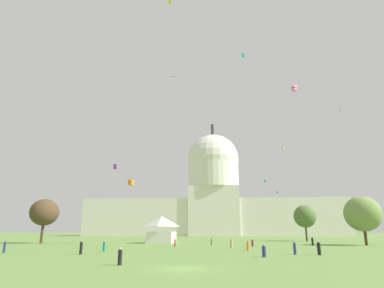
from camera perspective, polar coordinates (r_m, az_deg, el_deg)
name	(u,v)px	position (r m, az deg, el deg)	size (l,w,h in m)	color
ground_plane	(183,269)	(29.10, -1.67, -21.15)	(800.00, 800.00, 0.00)	olive
capitol_building	(214,199)	(191.87, 3.85, -9.67)	(146.58, 30.65, 66.65)	silver
event_tent	(162,229)	(85.18, -5.39, -14.76)	(7.24, 7.38, 6.59)	white
tree_west_mid	(45,212)	(91.50, -24.59, -10.93)	(9.25, 9.49, 10.82)	#4C3823
tree_east_near	(363,214)	(81.28, 27.89, -10.83)	(9.49, 9.67, 10.42)	#42301E
tree_east_far	(305,216)	(104.95, 19.30, -11.97)	(9.42, 9.41, 10.49)	#42301E
person_olive_front_left	(212,242)	(73.87, 3.47, -16.84)	(0.47, 0.47, 1.51)	olive
person_orange_near_tree_east	(248,246)	(55.03, 9.85, -17.34)	(0.54, 0.54, 1.50)	orange
person_navy_lawn_far_left	(5,247)	(55.98, -30.18, -15.44)	(0.37, 0.37, 1.69)	navy
person_navy_mid_right	(295,248)	(47.15, 17.68, -17.17)	(0.44, 0.44, 1.69)	navy
person_navy_edge_east	(264,251)	(41.95, 12.59, -18.02)	(0.67, 0.67, 1.50)	navy
person_red_mid_center	(175,243)	(66.27, -3.01, -17.03)	(0.46, 0.46, 1.60)	red
person_black_front_center	(120,257)	(32.51, -12.60, -18.91)	(0.51, 0.51, 1.56)	black
person_black_lawn_far_right	(81,248)	(47.93, -18.99, -16.97)	(0.48, 0.48, 1.79)	black
person_black_front_right	(313,242)	(75.94, 20.51, -15.83)	(0.59, 0.59, 1.77)	black
person_tan_edge_west	(232,243)	(62.00, 6.99, -17.02)	(0.66, 0.66, 1.78)	tan
person_black_near_tree_west	(319,249)	(47.45, 21.50, -16.79)	(0.59, 0.59, 1.79)	black
person_teal_back_left	(104,246)	(53.73, -15.23, -17.02)	(0.49, 0.49, 1.65)	#1E757A
person_maroon_near_tent	(252,243)	(68.34, 10.63, -16.77)	(0.43, 0.43, 1.56)	maroon
kite_green_mid	(265,181)	(156.24, 12.84, -6.40)	(1.19, 1.18, 3.89)	green
kite_magenta_high	(173,77)	(117.83, -3.33, 11.65)	(1.75, 1.29, 2.77)	#D1339E
kite_yellow_high	(170,1)	(73.26, -3.89, 23.93)	(0.73, 0.58, 1.48)	yellow
kite_orange_low	(131,183)	(80.58, -10.73, -6.74)	(1.48, 1.51, 4.38)	orange
kite_violet_low	(115,168)	(78.14, -13.45, -4.07)	(1.07, 0.78, 3.48)	purple
kite_lime_high	(283,148)	(172.61, 15.76, -0.76)	(1.28, 1.28, 3.46)	#8CD133
kite_gold_high	(302,90)	(125.95, 18.78, 9.08)	(1.09, 1.24, 0.13)	gold
kite_pink_high	(294,88)	(82.19, 17.62, 9.33)	(1.47, 1.45, 4.65)	pink
kite_cyan_high	(243,55)	(80.79, 9.02, 15.27)	(0.82, 0.77, 2.59)	#33BCDB
kite_black_mid	(340,110)	(92.12, 24.63, 5.48)	(0.61, 1.07, 1.33)	black
kite_turquoise_mid	(277,192)	(164.81, 14.80, -8.25)	(0.90, 0.23, 0.96)	teal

